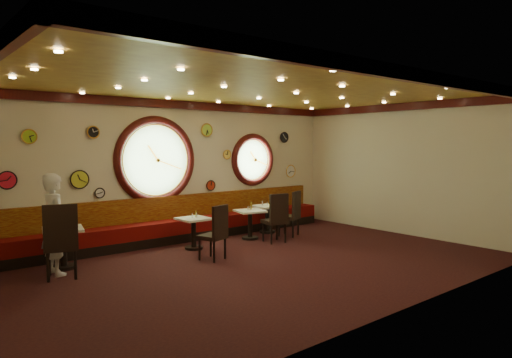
% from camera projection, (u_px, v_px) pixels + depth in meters
% --- Properties ---
extents(floor, '(9.00, 6.00, 0.00)m').
position_uv_depth(floor, '(262.00, 264.00, 8.44)').
color(floor, black).
rests_on(floor, ground).
extents(ceiling, '(9.00, 6.00, 0.02)m').
position_uv_depth(ceiling, '(262.00, 89.00, 8.19)').
color(ceiling, gold).
rests_on(ceiling, wall_back).
extents(wall_back, '(9.00, 0.02, 3.20)m').
position_uv_depth(wall_back, '(179.00, 170.00, 10.63)').
color(wall_back, beige).
rests_on(wall_back, floor).
extents(wall_front, '(9.00, 0.02, 3.20)m').
position_uv_depth(wall_front, '(409.00, 190.00, 6.00)').
color(wall_front, beige).
rests_on(wall_front, floor).
extents(wall_right, '(0.02, 6.00, 3.20)m').
position_uv_depth(wall_right, '(402.00, 169.00, 11.17)').
color(wall_right, beige).
rests_on(wall_right, floor).
extents(molding_back, '(9.00, 0.10, 0.18)m').
position_uv_depth(molding_back, '(179.00, 105.00, 10.47)').
color(molding_back, '#380B0A').
rests_on(molding_back, wall_back).
extents(molding_front, '(9.00, 0.10, 0.18)m').
position_uv_depth(molding_front, '(408.00, 74.00, 5.93)').
color(molding_front, '#380B0A').
rests_on(molding_front, wall_back).
extents(molding_right, '(0.10, 6.00, 0.18)m').
position_uv_depth(molding_right, '(402.00, 107.00, 11.02)').
color(molding_right, '#380B0A').
rests_on(molding_right, wall_back).
extents(banquette_base, '(8.00, 0.55, 0.20)m').
position_uv_depth(banquette_base, '(186.00, 236.00, 10.52)').
color(banquette_base, black).
rests_on(banquette_base, floor).
extents(banquette_seat, '(8.00, 0.55, 0.30)m').
position_uv_depth(banquette_seat, '(186.00, 225.00, 10.50)').
color(banquette_seat, '#590707').
rests_on(banquette_seat, banquette_base).
extents(banquette_back, '(8.00, 0.10, 0.55)m').
position_uv_depth(banquette_back, '(181.00, 207.00, 10.64)').
color(banquette_back, '#641207').
rests_on(banquette_back, wall_back).
extents(porthole_left_glass, '(1.66, 0.02, 1.66)m').
position_uv_depth(porthole_left_glass, '(156.00, 160.00, 10.22)').
color(porthole_left_glass, '#8EC375').
rests_on(porthole_left_glass, wall_back).
extents(porthole_left_frame, '(1.98, 0.18, 1.98)m').
position_uv_depth(porthole_left_frame, '(156.00, 160.00, 10.21)').
color(porthole_left_frame, '#380B0A').
rests_on(porthole_left_frame, wall_back).
extents(porthole_left_ring, '(1.61, 0.03, 1.61)m').
position_uv_depth(porthole_left_ring, '(156.00, 160.00, 10.19)').
color(porthole_left_ring, gold).
rests_on(porthole_left_ring, wall_back).
extents(porthole_right_glass, '(1.10, 0.02, 1.10)m').
position_uv_depth(porthole_right_glass, '(252.00, 160.00, 12.00)').
color(porthole_right_glass, '#8EC375').
rests_on(porthole_right_glass, wall_back).
extents(porthole_right_frame, '(1.38, 0.18, 1.38)m').
position_uv_depth(porthole_right_frame, '(253.00, 160.00, 11.99)').
color(porthole_right_frame, '#380B0A').
rests_on(porthole_right_frame, wall_back).
extents(porthole_right_ring, '(1.09, 0.03, 1.09)m').
position_uv_depth(porthole_right_ring, '(254.00, 160.00, 11.97)').
color(porthole_right_ring, gold).
rests_on(porthole_right_ring, wall_back).
extents(wall_clock_0, '(0.34, 0.03, 0.34)m').
position_uv_depth(wall_clock_0, '(290.00, 171.00, 12.85)').
color(wall_clock_0, white).
rests_on(wall_clock_0, wall_back).
extents(wall_clock_1, '(0.24, 0.03, 0.24)m').
position_uv_depth(wall_clock_1, '(93.00, 132.00, 9.26)').
color(wall_clock_1, black).
rests_on(wall_clock_1, wall_back).
extents(wall_clock_2, '(0.28, 0.03, 0.28)m').
position_uv_depth(wall_clock_2, '(284.00, 137.00, 12.62)').
color(wall_clock_2, black).
rests_on(wall_clock_2, wall_back).
extents(wall_clock_3, '(0.30, 0.03, 0.30)m').
position_uv_depth(wall_clock_3, '(207.00, 130.00, 11.00)').
color(wall_clock_3, '#A9E046').
rests_on(wall_clock_3, wall_back).
extents(wall_clock_4, '(0.20, 0.03, 0.20)m').
position_uv_depth(wall_clock_4, '(100.00, 193.00, 9.42)').
color(wall_clock_4, silver).
rests_on(wall_clock_4, wall_back).
extents(wall_clock_5, '(0.22, 0.03, 0.22)m').
position_uv_depth(wall_clock_5, '(227.00, 155.00, 11.42)').
color(wall_clock_5, '#EACB4E').
rests_on(wall_clock_5, wall_back).
extents(wall_clock_6, '(0.36, 0.03, 0.36)m').
position_uv_depth(wall_clock_6, '(79.00, 179.00, 9.15)').
color(wall_clock_6, yellow).
rests_on(wall_clock_6, wall_back).
extents(wall_clock_7, '(0.32, 0.03, 0.32)m').
position_uv_depth(wall_clock_7, '(7.00, 180.00, 8.32)').
color(wall_clock_7, red).
rests_on(wall_clock_7, wall_back).
extents(wall_clock_8, '(0.26, 0.03, 0.26)m').
position_uv_depth(wall_clock_8, '(29.00, 136.00, 8.51)').
color(wall_clock_8, '#9ECC28').
rests_on(wall_clock_8, wall_back).
extents(wall_clock_9, '(0.24, 0.03, 0.24)m').
position_uv_depth(wall_clock_9, '(211.00, 185.00, 11.16)').
color(wall_clock_9, red).
rests_on(wall_clock_9, wall_back).
extents(table_a, '(0.79, 0.79, 0.73)m').
position_uv_depth(table_a, '(63.00, 243.00, 8.07)').
color(table_a, black).
rests_on(table_a, floor).
extents(table_b, '(0.61, 0.61, 0.66)m').
position_uv_depth(table_b, '(194.00, 229.00, 9.59)').
color(table_b, black).
rests_on(table_b, floor).
extents(table_c, '(0.75, 0.75, 0.68)m').
position_uv_depth(table_c, '(250.00, 221.00, 10.60)').
color(table_c, black).
rests_on(table_c, floor).
extents(table_d, '(0.63, 0.63, 0.69)m').
position_uv_depth(table_d, '(267.00, 215.00, 11.38)').
color(table_d, black).
rests_on(table_d, floor).
extents(chair_a, '(0.65, 0.65, 0.77)m').
position_uv_depth(chair_a, '(61.00, 236.00, 7.40)').
color(chair_a, black).
rests_on(chair_a, floor).
extents(chair_b, '(0.56, 0.56, 0.65)m').
position_uv_depth(chair_b, '(216.00, 229.00, 8.64)').
color(chair_b, black).
rests_on(chair_b, floor).
extents(chair_c, '(0.54, 0.54, 0.69)m').
position_uv_depth(chair_c, '(277.00, 215.00, 10.17)').
color(chair_c, black).
rests_on(chair_c, floor).
extents(chair_d, '(0.60, 0.60, 0.67)m').
position_uv_depth(chair_d, '(293.00, 211.00, 10.93)').
color(chair_d, black).
rests_on(chair_d, floor).
extents(condiment_a_salt, '(0.03, 0.03, 0.09)m').
position_uv_depth(condiment_a_salt, '(59.00, 226.00, 8.01)').
color(condiment_a_salt, silver).
rests_on(condiment_a_salt, table_a).
extents(condiment_b_salt, '(0.03, 0.03, 0.09)m').
position_uv_depth(condiment_b_salt, '(192.00, 216.00, 9.57)').
color(condiment_b_salt, silver).
rests_on(condiment_b_salt, table_b).
extents(condiment_c_salt, '(0.03, 0.03, 0.09)m').
position_uv_depth(condiment_c_salt, '(248.00, 208.00, 10.58)').
color(condiment_c_salt, silver).
rests_on(condiment_c_salt, table_c).
extents(condiment_d_salt, '(0.04, 0.04, 0.11)m').
position_uv_depth(condiment_d_salt, '(262.00, 203.00, 11.37)').
color(condiment_d_salt, silver).
rests_on(condiment_d_salt, table_d).
extents(condiment_a_pepper, '(0.04, 0.04, 0.11)m').
position_uv_depth(condiment_a_pepper, '(62.00, 225.00, 8.04)').
color(condiment_a_pepper, '#BABABF').
rests_on(condiment_a_pepper, table_a).
extents(condiment_b_pepper, '(0.04, 0.04, 0.10)m').
position_uv_depth(condiment_b_pepper, '(196.00, 215.00, 9.59)').
color(condiment_b_pepper, '#BCBCC0').
rests_on(condiment_b_pepper, table_b).
extents(condiment_c_pepper, '(0.03, 0.03, 0.09)m').
position_uv_depth(condiment_c_pepper, '(250.00, 208.00, 10.59)').
color(condiment_c_pepper, silver).
rests_on(condiment_c_pepper, table_c).
extents(condiment_d_pepper, '(0.03, 0.03, 0.09)m').
position_uv_depth(condiment_d_pepper, '(267.00, 204.00, 11.37)').
color(condiment_d_pepper, silver).
rests_on(condiment_d_pepper, table_d).
extents(condiment_a_bottle, '(0.04, 0.04, 0.14)m').
position_uv_depth(condiment_a_bottle, '(70.00, 223.00, 8.19)').
color(condiment_a_bottle, yellow).
rests_on(condiment_a_bottle, table_a).
extents(condiment_b_bottle, '(0.04, 0.04, 0.14)m').
position_uv_depth(condiment_b_bottle, '(196.00, 214.00, 9.65)').
color(condiment_b_bottle, gold).
rests_on(condiment_b_bottle, table_b).
extents(condiment_c_bottle, '(0.06, 0.06, 0.18)m').
position_uv_depth(condiment_c_bottle, '(251.00, 206.00, 10.68)').
color(condiment_c_bottle, gold).
rests_on(condiment_c_bottle, table_c).
extents(condiment_d_bottle, '(0.05, 0.05, 0.17)m').
position_uv_depth(condiment_d_bottle, '(270.00, 201.00, 11.51)').
color(condiment_d_bottle, gold).
rests_on(condiment_d_bottle, table_d).
extents(waiter, '(0.46, 0.66, 1.72)m').
position_uv_depth(waiter, '(55.00, 224.00, 7.68)').
color(waiter, white).
rests_on(waiter, floor).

